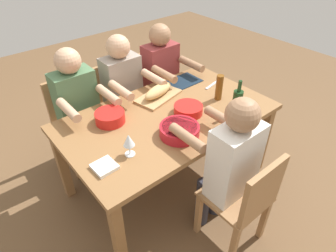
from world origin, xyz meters
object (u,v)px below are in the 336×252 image
cutting_board (158,96)px  chair_far_center (246,199)px  serving_bowl_salad (110,116)px  wine_glass (129,141)px  dining_table (168,123)px  chair_near_center (117,101)px  serving_bowl_fruit (188,109)px  chair_near_left (153,87)px  diner_near_right (79,106)px  bread_loaf (158,91)px  napkin_stack (104,167)px  serving_bowl_greens (179,130)px  chair_near_right (75,117)px  beer_bottle (219,87)px  diner_near_left (163,75)px  wine_bottle (237,102)px  diner_far_center (229,161)px  diner_near_center (125,89)px

cutting_board → chair_far_center: bearing=84.4°
serving_bowl_salad → wine_glass: size_ratio=1.36×
dining_table → chair_near_center: (0.00, -0.82, -0.17)m
chair_near_center → serving_bowl_fruit: (-0.14, 0.90, 0.30)m
chair_near_left → serving_bowl_salad: chair_near_left is taller
diner_near_right → bread_loaf: diner_near_right is taller
bread_loaf → napkin_stack: bearing=30.1°
serving_bowl_greens → serving_bowl_salad: bearing=-56.9°
chair_near_right → serving_bowl_fruit: 1.12m
beer_bottle → napkin_stack: bearing=5.6°
chair_near_right → cutting_board: size_ratio=2.12×
chair_near_left → napkin_stack: size_ratio=6.07×
chair_near_right → beer_bottle: beer_bottle is taller
bread_loaf → napkin_stack: (0.79, 0.46, -0.05)m
chair_near_left → serving_bowl_greens: chair_near_left is taller
dining_table → beer_bottle: (-0.48, 0.09, 0.19)m
diner_near_left → chair_near_right: bearing=-11.3°
bread_loaf → napkin_stack: size_ratio=2.29×
diner_near_right → chair_near_left: bearing=-168.7°
chair_near_right → bread_loaf: 0.86m
wine_bottle → napkin_stack: wine_bottle is taller
serving_bowl_greens → napkin_stack: serving_bowl_greens is taller
diner_far_center → wine_bottle: diner_far_center is taller
serving_bowl_salad → dining_table: bearing=152.4°
chair_near_left → chair_far_center: (0.46, 1.63, 0.00)m
dining_table → serving_bowl_fruit: 0.20m
cutting_board → wine_bottle: bearing=118.6°
diner_near_center → serving_bowl_salad: 0.59m
chair_far_center → napkin_stack: size_ratio=6.07×
chair_near_right → dining_table: bearing=119.4°
serving_bowl_fruit → napkin_stack: bearing=8.0°
chair_near_left → wine_bottle: (0.03, 1.14, 0.37)m
serving_bowl_fruit → serving_bowl_greens: (0.24, 0.16, 0.00)m
beer_bottle → chair_near_center: bearing=-61.8°
dining_table → chair_near_left: (-0.46, -0.82, -0.17)m
wine_glass → serving_bowl_greens: bearing=172.5°
diner_near_right → chair_near_center: (-0.46, -0.18, -0.21)m
diner_near_right → wine_bottle: size_ratio=4.14×
bread_loaf → serving_bowl_greens: bearing=67.8°
serving_bowl_fruit → serving_bowl_greens: serving_bowl_greens is taller
bread_loaf → dining_table: bearing=67.6°
diner_near_left → beer_bottle: (-0.02, 0.72, 0.15)m
chair_far_center → bread_loaf: (-0.11, -1.07, 0.32)m
diner_far_center → wine_glass: 0.67m
chair_far_center → diner_near_center: size_ratio=0.71×
chair_near_center → beer_bottle: bearing=118.2°
diner_far_center → serving_bowl_greens: size_ratio=4.17×
chair_near_right → bread_loaf: size_ratio=2.66×
diner_near_center → serving_bowl_salad: bearing=46.8°
beer_bottle → chair_near_right: bearing=-43.7°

